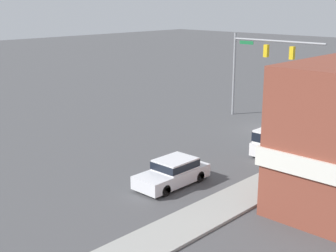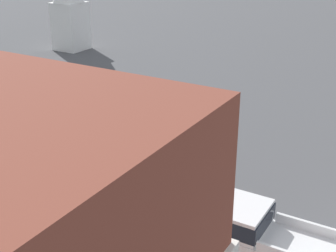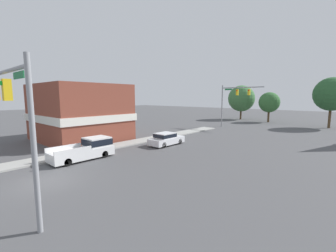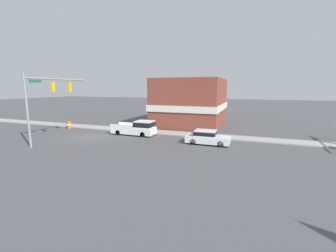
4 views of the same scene
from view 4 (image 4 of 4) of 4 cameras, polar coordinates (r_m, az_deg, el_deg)
ground_plane at (r=28.86m, az=-19.31°, el=-2.75°), size 200.00×200.00×0.00m
sidewalk_curb at (r=33.31m, az=-13.05°, el=-0.71°), size 2.40×60.00×0.14m
near_signal_assembly at (r=27.62m, az=-28.11°, el=7.45°), size 8.58×0.49×7.40m
car_lead at (r=24.26m, az=9.88°, el=-2.77°), size 1.89×4.59×1.49m
pickup_truck_parked at (r=28.68m, az=-7.77°, el=-0.49°), size 2.02×5.63×1.88m
construction_barrel at (r=36.20m, az=-23.82°, el=0.28°), size 0.54×0.54×1.06m
corner_brick_building at (r=35.72m, az=5.76°, el=5.86°), size 11.36×10.05×7.29m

